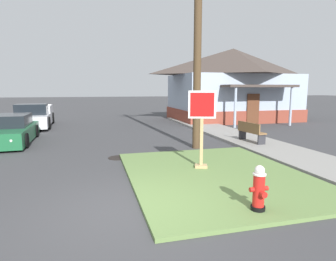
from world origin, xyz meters
The scene contains 11 objects.
ground_plane centered at (0.00, 0.00, 0.00)m, with size 160.00×160.00×0.00m, color #3D3D3F.
grass_corner_patch centered at (2.57, 1.70, 0.04)m, with size 4.74×5.96×0.08m, color #668447.
sidewalk_strip centered at (6.14, 6.56, 0.06)m, with size 2.20×19.45×0.12m, color gray.
fire_hydrant centered at (2.35, -0.75, 0.50)m, with size 0.38×0.34×0.88m.
stop_sign centered at (2.38, 2.30, 1.21)m, with size 0.76×0.38×2.26m.
manhole_cover centered at (0.15, 4.44, 0.01)m, with size 0.70×0.70×0.02m, color black.
parked_sedan_green centered at (-4.27, 8.45, 0.54)m, with size 2.08×4.54×1.25m.
pickup_truck_white centered at (-4.24, 13.85, 0.62)m, with size 2.33×5.35×1.48m.
street_bench centered at (5.85, 5.38, 0.58)m, with size 0.55×1.51×0.85m.
utility_pole centered at (3.34, 5.29, 5.16)m, with size 1.50×0.30×9.97m.
corner_house centered at (9.76, 14.62, 2.76)m, with size 9.28×7.58×5.37m.
Camera 1 is at (-0.65, -5.30, 2.40)m, focal length 30.27 mm.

